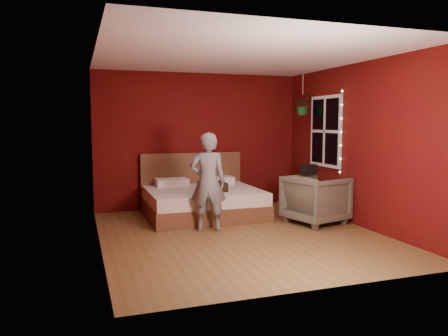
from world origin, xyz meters
TOP-DOWN VIEW (x-y plane):
  - floor at (0.00, 0.00)m, footprint 4.50×4.50m
  - room_walls at (0.00, 0.00)m, footprint 4.04×4.54m
  - window at (1.97, 0.90)m, footprint 0.05×0.97m
  - fairy_lights at (1.94, 0.37)m, footprint 0.04×0.04m
  - bed at (-0.18, 1.46)m, footprint 1.96×1.67m
  - person at (-0.38, 0.39)m, footprint 0.63×0.50m
  - armchair at (1.45, 0.30)m, footprint 1.07×1.05m
  - handbag at (1.35, 0.38)m, footprint 0.27×0.18m
  - throw_pillow at (-0.08, 1.13)m, footprint 0.43×0.43m
  - hanging_plant at (1.80, 1.45)m, footprint 0.44×0.42m

SIDE VIEW (x-z plane):
  - floor at x=0.00m, z-range 0.00..0.00m
  - bed at x=-0.18m, z-range -0.26..0.82m
  - armchair at x=1.45m, z-range 0.00..0.79m
  - throw_pillow at x=-0.08m, z-range 0.49..0.64m
  - person at x=-0.38m, z-range 0.00..1.51m
  - handbag at x=1.35m, z-range 0.79..0.97m
  - fairy_lights at x=1.94m, z-range 0.77..2.22m
  - window at x=1.97m, z-range 0.87..2.14m
  - room_walls at x=0.00m, z-range 0.37..2.99m
  - hanging_plant at x=1.80m, z-range 1.58..2.39m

